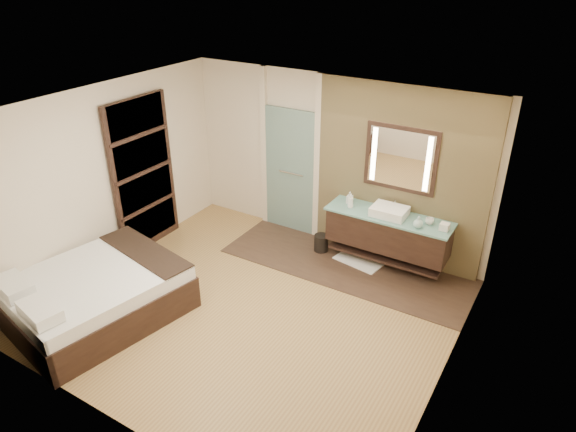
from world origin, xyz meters
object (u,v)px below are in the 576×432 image
Objects in this scene: vanity at (388,232)px; waste_bin at (321,243)px; mirror_unit at (401,159)px; bed at (96,295)px.

vanity reaches higher than waste_bin.
waste_bin is (-1.03, -0.36, -1.51)m from mirror_unit.
mirror_unit is (0.00, 0.24, 1.07)m from vanity.
bed is at bearing -129.70° from mirror_unit.
waste_bin is (-1.03, -0.13, -0.44)m from vanity.
mirror_unit is 0.46× the size of bed.
mirror_unit reaches higher than waste_bin.
mirror_unit is 3.75× the size of waste_bin.
bed is 8.22× the size of waste_bin.
bed reaches higher than waste_bin.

